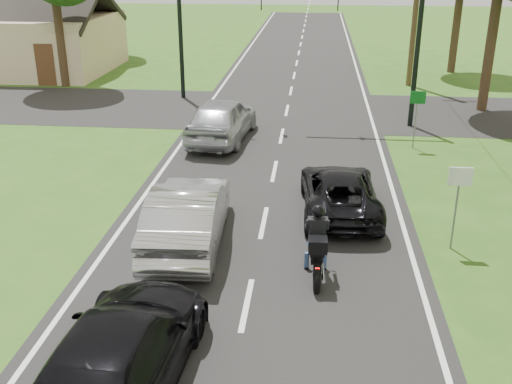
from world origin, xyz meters
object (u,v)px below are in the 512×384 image
at_px(dark_suv, 339,191).
at_px(silver_sedan, 188,215).
at_px(motorcycle_rider, 317,249).
at_px(sign_green, 417,106).
at_px(silver_suv, 222,119).
at_px(traffic_signal, 372,22).
at_px(sign_white, 459,188).
at_px(dark_car_behind, 120,354).

height_order(dark_suv, silver_sedan, silver_sedan).
height_order(motorcycle_rider, sign_green, sign_green).
bearing_deg(sign_green, silver_suv, 177.60).
relative_size(silver_sedan, traffic_signal, 0.74).
relative_size(silver_suv, sign_white, 2.30).
relative_size(sign_white, sign_green, 1.00).
xyz_separation_m(silver_suv, sign_white, (6.93, -8.30, 0.75)).
relative_size(dark_suv, silver_sedan, 0.92).
height_order(motorcycle_rider, dark_car_behind, motorcycle_rider).
bearing_deg(motorcycle_rider, traffic_signal, 79.43).
bearing_deg(silver_sedan, dark_suv, -151.37).
relative_size(silver_suv, traffic_signal, 0.76).
relative_size(dark_suv, traffic_signal, 0.69).
distance_m(silver_sedan, silver_suv, 8.68).
height_order(motorcycle_rider, sign_white, sign_white).
height_order(motorcycle_rider, silver_sedan, motorcycle_rider).
relative_size(dark_suv, dark_car_behind, 0.87).
bearing_deg(traffic_signal, dark_car_behind, -106.90).
bearing_deg(silver_suv, dark_car_behind, 97.36).
bearing_deg(sign_white, motorcycle_rider, -153.10).
bearing_deg(traffic_signal, silver_suv, -154.00).
bearing_deg(sign_white, silver_suv, 129.88).
xyz_separation_m(motorcycle_rider, silver_suv, (-3.65, 9.97, 0.16)).
xyz_separation_m(sign_white, sign_green, (0.20, 8.00, 0.00)).
relative_size(motorcycle_rider, sign_white, 0.94).
height_order(dark_suv, sign_white, sign_white).
bearing_deg(motorcycle_rider, silver_suv, 108.16).
bearing_deg(dark_suv, sign_green, -118.87).
xyz_separation_m(traffic_signal, sign_white, (1.36, -11.02, -2.54)).
bearing_deg(dark_suv, dark_car_behind, 60.53).
xyz_separation_m(motorcycle_rider, sign_white, (3.29, 1.67, 0.92)).
height_order(dark_suv, silver_suv, silver_suv).
bearing_deg(dark_suv, silver_sedan, 28.27).
distance_m(dark_suv, silver_suv, 7.64).
bearing_deg(dark_car_behind, motorcycle_rider, -124.44).
distance_m(dark_car_behind, sign_green, 15.30).
height_order(silver_suv, traffic_signal, traffic_signal).
xyz_separation_m(traffic_signal, sign_green, (1.56, -3.02, -2.54)).
bearing_deg(motorcycle_rider, sign_green, 68.23).
height_order(dark_car_behind, sign_green, sign_green).
height_order(traffic_signal, sign_white, traffic_signal).
bearing_deg(traffic_signal, sign_green, -62.62).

